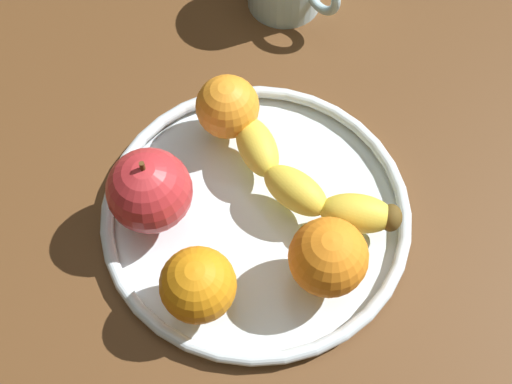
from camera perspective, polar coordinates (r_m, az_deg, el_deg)
ground_plane at (r=62.81cm, az=0.00°, el=-3.00°), size 148.20×148.20×4.00cm
fruit_bowl at (r=60.20cm, az=0.00°, el=-1.79°), size 28.63×28.63×1.80cm
banana at (r=58.75cm, az=4.42°, el=0.67°), size 18.69×7.93×3.51cm
apple at (r=56.72cm, az=-9.30°, el=0.11°), size 7.49×7.49×8.29cm
orange_back_right at (r=61.74cm, az=-2.51°, el=7.47°), size 6.07×6.07×6.07cm
orange_back_left at (r=53.18cm, az=-5.11°, el=-8.10°), size 6.34×6.34×6.34cm
orange_center at (r=53.88cm, az=6.06°, el=-5.96°), size 6.69×6.69×6.69cm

